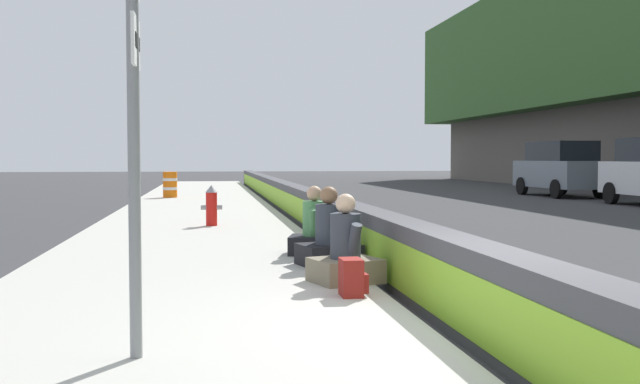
{
  "coord_description": "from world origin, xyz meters",
  "views": [
    {
      "loc": [
        -5.84,
        2.35,
        1.61
      ],
      "look_at": [
        6.85,
        0.39,
        1.0
      ],
      "focal_mm": 40.71,
      "sensor_mm": 36.0,
      "label": 1
    }
  ],
  "objects_px": {
    "fire_hydrant": "(211,205)",
    "seated_person_foreground": "(345,255)",
    "construction_barrel": "(170,184)",
    "backpack": "(352,278)",
    "parked_car_midline": "(560,168)",
    "seated_person_middle": "(329,241)",
    "route_sign_post": "(134,71)",
    "seated_person_rear": "(314,233)"
  },
  "relations": [
    {
      "from": "seated_person_foreground",
      "to": "construction_barrel",
      "type": "bearing_deg",
      "value": 8.96
    },
    {
      "from": "seated_person_foreground",
      "to": "seated_person_middle",
      "type": "height_order",
      "value": "seated_person_middle"
    },
    {
      "from": "seated_person_foreground",
      "to": "parked_car_midline",
      "type": "height_order",
      "value": "parked_car_midline"
    },
    {
      "from": "seated_person_middle",
      "to": "parked_car_midline",
      "type": "distance_m",
      "value": 22.5
    },
    {
      "from": "seated_person_foreground",
      "to": "route_sign_post",
      "type": "bearing_deg",
      "value": 144.17
    },
    {
      "from": "fire_hydrant",
      "to": "seated_person_rear",
      "type": "bearing_deg",
      "value": -162.72
    },
    {
      "from": "route_sign_post",
      "to": "parked_car_midline",
      "type": "height_order",
      "value": "route_sign_post"
    },
    {
      "from": "seated_person_middle",
      "to": "backpack",
      "type": "height_order",
      "value": "seated_person_middle"
    },
    {
      "from": "backpack",
      "to": "route_sign_post",
      "type": "bearing_deg",
      "value": 135.69
    },
    {
      "from": "route_sign_post",
      "to": "seated_person_foreground",
      "type": "bearing_deg",
      "value": -35.83
    },
    {
      "from": "construction_barrel",
      "to": "backpack",
      "type": "bearing_deg",
      "value": -171.68
    },
    {
      "from": "route_sign_post",
      "to": "backpack",
      "type": "distance_m",
      "value": 3.47
    },
    {
      "from": "backpack",
      "to": "parked_car_midline",
      "type": "relative_size",
      "value": 0.08
    },
    {
      "from": "fire_hydrant",
      "to": "seated_person_rear",
      "type": "xyz_separation_m",
      "value": [
        -4.9,
        -1.53,
        -0.12
      ]
    },
    {
      "from": "fire_hydrant",
      "to": "backpack",
      "type": "xyz_separation_m",
      "value": [
        -8.29,
        -1.43,
        -0.25
      ]
    },
    {
      "from": "seated_person_rear",
      "to": "construction_barrel",
      "type": "distance_m",
      "value": 16.68
    },
    {
      "from": "backpack",
      "to": "parked_car_midline",
      "type": "bearing_deg",
      "value": -31.98
    },
    {
      "from": "fire_hydrant",
      "to": "parked_car_midline",
      "type": "relative_size",
      "value": 0.18
    },
    {
      "from": "seated_person_rear",
      "to": "backpack",
      "type": "relative_size",
      "value": 2.6
    },
    {
      "from": "fire_hydrant",
      "to": "construction_barrel",
      "type": "distance_m",
      "value": 11.6
    },
    {
      "from": "seated_person_middle",
      "to": "construction_barrel",
      "type": "relative_size",
      "value": 1.13
    },
    {
      "from": "seated_person_foreground",
      "to": "seated_person_middle",
      "type": "bearing_deg",
      "value": -1.26
    },
    {
      "from": "seated_person_foreground",
      "to": "parked_car_midline",
      "type": "relative_size",
      "value": 0.22
    },
    {
      "from": "route_sign_post",
      "to": "fire_hydrant",
      "type": "bearing_deg",
      "value": -3.27
    },
    {
      "from": "seated_person_foreground",
      "to": "backpack",
      "type": "xyz_separation_m",
      "value": [
        -0.86,
        0.09,
        -0.13
      ]
    },
    {
      "from": "route_sign_post",
      "to": "seated_person_rear",
      "type": "xyz_separation_m",
      "value": [
        5.46,
        -2.12,
        -1.77
      ]
    },
    {
      "from": "fire_hydrant",
      "to": "seated_person_foreground",
      "type": "distance_m",
      "value": 7.59
    },
    {
      "from": "route_sign_post",
      "to": "backpack",
      "type": "xyz_separation_m",
      "value": [
        2.07,
        -2.02,
        -1.9
      ]
    },
    {
      "from": "seated_person_middle",
      "to": "backpack",
      "type": "bearing_deg",
      "value": 176.89
    },
    {
      "from": "route_sign_post",
      "to": "seated_person_middle",
      "type": "height_order",
      "value": "route_sign_post"
    },
    {
      "from": "fire_hydrant",
      "to": "route_sign_post",
      "type": "bearing_deg",
      "value": 176.73
    },
    {
      "from": "route_sign_post",
      "to": "construction_barrel",
      "type": "height_order",
      "value": "route_sign_post"
    },
    {
      "from": "seated_person_foreground",
      "to": "construction_barrel",
      "type": "height_order",
      "value": "seated_person_foreground"
    },
    {
      "from": "backpack",
      "to": "construction_barrel",
      "type": "height_order",
      "value": "construction_barrel"
    },
    {
      "from": "seated_person_middle",
      "to": "construction_barrel",
      "type": "bearing_deg",
      "value": 9.74
    },
    {
      "from": "route_sign_post",
      "to": "seated_person_middle",
      "type": "relative_size",
      "value": 3.35
    },
    {
      "from": "construction_barrel",
      "to": "route_sign_post",
      "type": "bearing_deg",
      "value": -177.72
    },
    {
      "from": "fire_hydrant",
      "to": "construction_barrel",
      "type": "height_order",
      "value": "construction_barrel"
    },
    {
      "from": "fire_hydrant",
      "to": "seated_person_foreground",
      "type": "xyz_separation_m",
      "value": [
        -7.43,
        -1.52,
        -0.12
      ]
    },
    {
      "from": "construction_barrel",
      "to": "parked_car_midline",
      "type": "relative_size",
      "value": 0.2
    },
    {
      "from": "seated_person_foreground",
      "to": "fire_hydrant",
      "type": "bearing_deg",
      "value": 11.59
    },
    {
      "from": "seated_person_foreground",
      "to": "backpack",
      "type": "height_order",
      "value": "seated_person_foreground"
    }
  ]
}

